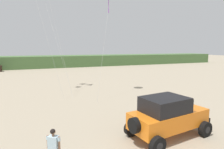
# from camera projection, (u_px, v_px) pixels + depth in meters

# --- Properties ---
(dune_ridge) EXTENTS (90.00, 8.15, 2.84)m
(dune_ridge) POSITION_uv_depth(u_px,v_px,m) (72.00, 61.00, 50.07)
(dune_ridge) COLOR #4C703D
(dune_ridge) RESTS_ON ground_plane
(jeep) EXTENTS (4.98, 2.90, 2.26)m
(jeep) POSITION_uv_depth(u_px,v_px,m) (168.00, 115.00, 10.18)
(jeep) COLOR orange
(jeep) RESTS_ON ground_plane
(person_watching) EXTENTS (0.52, 0.46, 1.67)m
(person_watching) POSITION_uv_depth(u_px,v_px,m) (54.00, 146.00, 7.52)
(person_watching) COLOR #8C664C
(person_watching) RESTS_ON ground_plane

